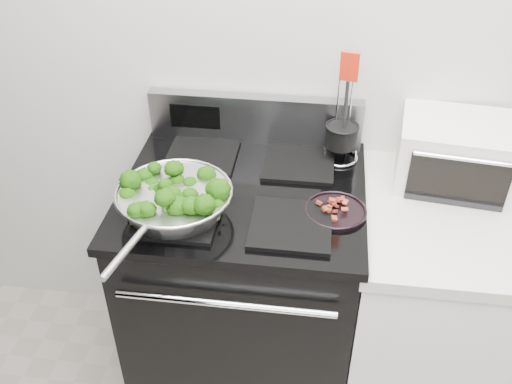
% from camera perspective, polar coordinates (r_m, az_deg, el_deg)
% --- Properties ---
extents(back_wall, '(4.00, 0.02, 2.70)m').
position_cam_1_polar(back_wall, '(1.94, 9.18, 15.18)').
color(back_wall, beige).
rests_on(back_wall, ground).
extents(gas_range, '(0.79, 0.69, 1.13)m').
position_cam_1_polar(gas_range, '(2.15, -1.15, -9.68)').
color(gas_range, black).
rests_on(gas_range, floor).
extents(counter, '(0.62, 0.68, 0.92)m').
position_cam_1_polar(counter, '(2.20, 17.16, -11.48)').
color(counter, white).
rests_on(counter, floor).
extents(skillet, '(0.35, 0.55, 0.08)m').
position_cam_1_polar(skillet, '(1.73, -8.17, -0.78)').
color(skillet, silver).
rests_on(skillet, gas_range).
extents(broccoli_pile, '(0.28, 0.28, 0.10)m').
position_cam_1_polar(broccoli_pile, '(1.72, -8.19, -0.20)').
color(broccoli_pile, black).
rests_on(broccoli_pile, skillet).
extents(bacon_plate, '(0.19, 0.19, 0.04)m').
position_cam_1_polar(bacon_plate, '(1.75, 7.98, -1.60)').
color(bacon_plate, black).
rests_on(bacon_plate, gas_range).
extents(utensil_holder, '(0.13, 0.13, 0.40)m').
position_cam_1_polar(utensil_holder, '(1.98, 8.49, 5.04)').
color(utensil_holder, silver).
rests_on(utensil_holder, gas_range).
extents(toaster_oven, '(0.41, 0.33, 0.22)m').
position_cam_1_polar(toaster_oven, '(1.99, 19.49, 3.70)').
color(toaster_oven, white).
rests_on(toaster_oven, counter).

